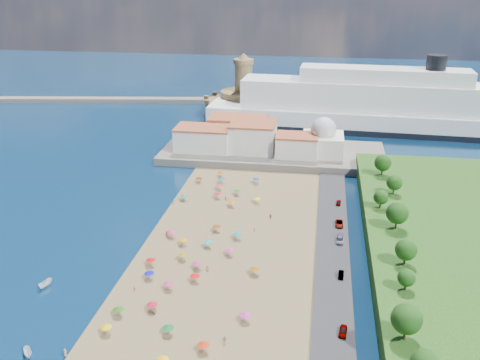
# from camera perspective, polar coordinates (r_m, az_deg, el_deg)

# --- Properties ---
(ground) EXTENTS (700.00, 700.00, 0.00)m
(ground) POSITION_cam_1_polar(r_m,az_deg,el_deg) (154.69, -2.93, -6.03)
(ground) COLOR #071938
(ground) RESTS_ON ground
(terrace) EXTENTS (90.00, 36.00, 3.00)m
(terrace) POSITION_cam_1_polar(r_m,az_deg,el_deg) (219.44, 3.51, 2.86)
(terrace) COLOR #59544C
(terrace) RESTS_ON ground
(jetty) EXTENTS (18.00, 70.00, 2.40)m
(jetty) POSITION_cam_1_polar(r_m,az_deg,el_deg) (255.44, -0.64, 5.51)
(jetty) COLOR #59544C
(jetty) RESTS_ON ground
(breakwater) EXTENTS (199.03, 34.77, 2.60)m
(breakwater) POSITION_cam_1_polar(r_m,az_deg,el_deg) (326.69, -16.64, 8.18)
(breakwater) COLOR #59544C
(breakwater) RESTS_ON ground
(waterfront_buildings) EXTENTS (57.00, 29.00, 11.00)m
(waterfront_buildings) POSITION_cam_1_polar(r_m,az_deg,el_deg) (219.64, 0.17, 4.66)
(waterfront_buildings) COLOR silver
(waterfront_buildings) RESTS_ON terrace
(domed_building) EXTENTS (16.00, 16.00, 15.00)m
(domed_building) POSITION_cam_1_polar(r_m,az_deg,el_deg) (214.42, 8.84, 4.29)
(domed_building) COLOR silver
(domed_building) RESTS_ON terrace
(fortress) EXTENTS (40.00, 40.00, 32.40)m
(fortress) POSITION_cam_1_polar(r_m,az_deg,el_deg) (282.74, 0.38, 8.23)
(fortress) COLOR olive
(fortress) RESTS_ON ground
(cruise_ship) EXTENTS (166.90, 32.42, 36.28)m
(cruise_ship) POSITION_cam_1_polar(r_m,az_deg,el_deg) (262.40, 14.86, 7.38)
(cruise_ship) COLOR black
(cruise_ship) RESTS_ON ground
(beach_parasols) EXTENTS (32.26, 116.04, 2.20)m
(beach_parasols) POSITION_cam_1_polar(r_m,az_deg,el_deg) (141.53, -4.87, -7.88)
(beach_parasols) COLOR gray
(beach_parasols) RESTS_ON beach
(beachgoers) EXTENTS (34.67, 97.03, 1.88)m
(beachgoers) POSITION_cam_1_polar(r_m,az_deg,el_deg) (152.05, -3.77, -6.08)
(beachgoers) COLOR tan
(beachgoers) RESTS_ON beach
(moored_boats) EXTENTS (11.80, 27.96, 1.63)m
(moored_boats) POSITION_cam_1_polar(r_m,az_deg,el_deg) (130.69, -20.63, -12.77)
(moored_boats) COLOR white
(moored_boats) RESTS_ON ground
(parked_cars) EXTENTS (2.33, 70.91, 1.43)m
(parked_cars) POSITION_cam_1_polar(r_m,az_deg,el_deg) (149.77, 10.62, -6.78)
(parked_cars) COLOR gray
(parked_cars) RESTS_ON promenade
(hillside_trees) EXTENTS (11.03, 105.54, 7.66)m
(hillside_trees) POSITION_cam_1_polar(r_m,az_deg,el_deg) (141.99, 16.39, -4.99)
(hillside_trees) COLOR #382314
(hillside_trees) RESTS_ON hillside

